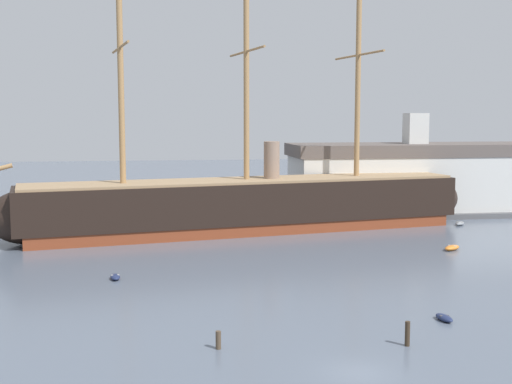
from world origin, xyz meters
The scene contains 10 objects.
ground_plane centered at (0.00, 0.00, 0.00)m, with size 400.00×400.00×0.00m, color slate.
tall_ship centered at (0.07, 50.73, 3.77)m, with size 71.55×20.03×34.64m.
dinghy_foreground_right centered at (9.71, 9.14, 0.23)m, with size 1.14×2.06×0.46m.
dinghy_mid_left centered at (-16.03, 26.19, 0.24)m, with size 1.16×2.15×0.48m.
dinghy_alongside_stern centered at (22.14, 34.59, 0.30)m, with size 2.73×2.37×0.60m.
dinghy_far_right centered at (31.07, 51.31, 0.27)m, with size 2.30×2.31×0.54m.
dinghy_distant_centre centered at (-0.44, 63.89, 0.34)m, with size 1.81×3.06×0.68m.
mooring_piling_nearest centered at (-8.02, 5.51, 0.62)m, with size 0.37×0.37×1.24m, color #4C3D2D.
mooring_piling_left_pair centered at (4.80, 4.19, 0.86)m, with size 0.35×0.35×1.72m, color #382B1E.
dockside_warehouse_right centered at (37.25, 63.62, 5.59)m, with size 61.15×14.81×16.06m.
Camera 1 is at (-11.99, -37.85, 15.64)m, focal length 46.82 mm.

